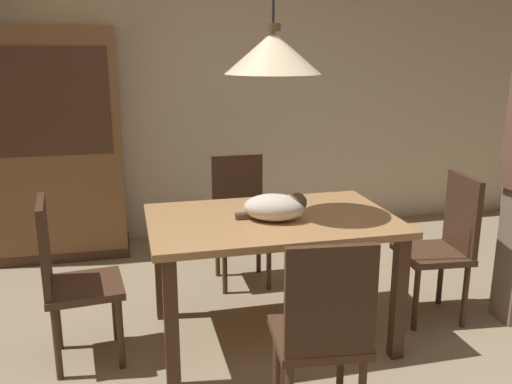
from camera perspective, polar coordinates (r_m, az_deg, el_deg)
name	(u,v)px	position (r m, az deg, el deg)	size (l,w,h in m)	color
back_wall	(204,76)	(4.98, -5.52, 12.02)	(6.40, 0.10, 2.90)	beige
dining_table	(272,234)	(3.14, 1.64, -4.41)	(1.40, 0.90, 0.75)	#A87A4C
chair_left_side	(68,275)	(3.10, -19.12, -8.23)	(0.44, 0.44, 0.93)	#472D1E
chair_near_front	(323,329)	(2.43, 7.06, -14.08)	(0.44, 0.44, 0.93)	#472D1E
chair_right_side	(445,241)	(3.63, 19.17, -4.88)	(0.44, 0.44, 0.93)	#472D1E
chair_far_back	(240,213)	(3.99, -1.69, -2.27)	(0.40, 0.40, 0.93)	#472D1E
cat_sleeping	(276,207)	(3.03, 2.12, -1.59)	(0.41, 0.32, 0.16)	beige
pendant_lamp	(273,52)	(2.97, 1.79, 14.44)	(0.52, 0.52, 1.30)	beige
hutch_bookcase	(52,151)	(4.69, -20.63, 4.09)	(1.12, 0.45, 1.85)	brown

